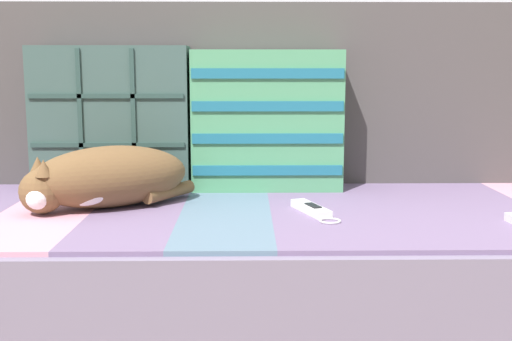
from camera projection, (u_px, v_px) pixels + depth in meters
name	position (u px, v px, depth m)	size (l,w,h in m)	color
couch	(269.00, 278.00, 1.63)	(1.81, 0.88, 0.37)	gray
sofa_backrest	(265.00, 94.00, 1.92)	(1.78, 0.14, 0.52)	#474242
throw_pillow_quilted	(112.00, 119.00, 1.78)	(0.43, 0.14, 0.40)	#38514C
throw_pillow_striped	(268.00, 120.00, 1.79)	(0.42, 0.14, 0.39)	#4C9366
sleeping_cat	(103.00, 179.00, 1.56)	(0.43, 0.35, 0.15)	brown
game_remote_near	(312.00, 210.00, 1.51)	(0.11, 0.21, 0.02)	white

